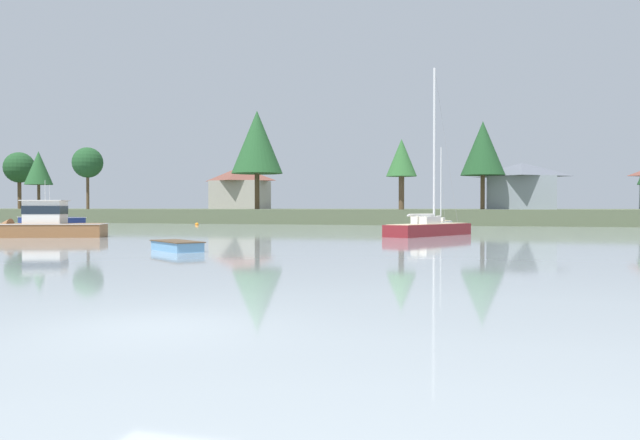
# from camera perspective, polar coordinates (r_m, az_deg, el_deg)

# --- Properties ---
(ground_plane) EXTENTS (492.08, 492.08, 0.00)m
(ground_plane) POSITION_cam_1_polar(r_m,az_deg,el_deg) (12.75, -13.98, -8.80)
(ground_plane) COLOR #939EA3
(far_shore_bank) EXTENTS (221.43, 47.46, 1.91)m
(far_shore_bank) POSITION_cam_1_polar(r_m,az_deg,el_deg) (103.13, 13.35, 0.39)
(far_shore_bank) COLOR #4C563D
(far_shore_bank) RESTS_ON ground
(sailboat_maroon) EXTENTS (5.80, 9.31, 13.60)m
(sailboat_maroon) POSITION_cam_1_polar(r_m,az_deg,el_deg) (51.51, 9.36, -1.02)
(sailboat_maroon) COLOR maroon
(sailboat_maroon) RESTS_ON ground
(cruiser_wood) EXTENTS (9.18, 5.59, 5.10)m
(cruiser_wood) POSITION_cam_1_polar(r_m,az_deg,el_deg) (52.61, -23.15, -0.69)
(cruiser_wood) COLOR brown
(cruiser_wood) RESTS_ON ground
(cruiser_navy) EXTENTS (10.24, 5.51, 5.61)m
(cruiser_navy) POSITION_cam_1_polar(r_m,az_deg,el_deg) (79.10, -22.51, -0.06)
(cruiser_navy) COLOR navy
(cruiser_navy) RESTS_ON ground
(dinghy_skyblue) EXTENTS (3.81, 3.48, 0.70)m
(dinghy_skyblue) POSITION_cam_1_polar(r_m,az_deg,el_deg) (33.87, -12.23, -2.33)
(dinghy_skyblue) COLOR #669ECC
(dinghy_skyblue) RESTS_ON ground
(sailboat_white) EXTENTS (2.03, 6.13, 9.25)m
(sailboat_white) POSITION_cam_1_polar(r_m,az_deg,el_deg) (73.36, 10.30, -0.46)
(sailboat_white) COLOR white
(sailboat_white) RESTS_ON ground
(mooring_buoy_orange) EXTENTS (0.44, 0.44, 0.49)m
(mooring_buoy_orange) POSITION_cam_1_polar(r_m,az_deg,el_deg) (83.02, -10.57, -0.37)
(mooring_buoy_orange) COLOR orange
(mooring_buoy_orange) RESTS_ON ground
(shore_tree_far_right) EXTENTS (4.58, 4.58, 9.30)m
(shore_tree_far_right) POSITION_cam_1_polar(r_m,az_deg,el_deg) (105.66, -19.40, 4.67)
(shore_tree_far_right) COLOR brown
(shore_tree_far_right) RESTS_ON far_shore_bank
(shore_tree_right_mid) EXTENTS (7.75, 7.75, 14.87)m
(shore_tree_right_mid) POSITION_cam_1_polar(r_m,az_deg,el_deg) (100.77, -5.45, 6.68)
(shore_tree_right_mid) COLOR brown
(shore_tree_right_mid) RESTS_ON far_shore_bank
(shore_tree_far_left) EXTENTS (5.81, 5.81, 10.76)m
(shore_tree_far_left) POSITION_cam_1_polar(r_m,az_deg,el_deg) (138.42, -24.49, 4.11)
(shore_tree_far_left) COLOR brown
(shore_tree_far_left) RESTS_ON far_shore_bank
(shore_tree_center) EXTENTS (5.97, 5.97, 11.91)m
(shore_tree_center) POSITION_cam_1_polar(r_m,az_deg,el_deg) (92.46, 13.86, 6.00)
(shore_tree_center) COLOR brown
(shore_tree_center) RESTS_ON far_shore_bank
(shore_tree_inland_c) EXTENTS (3.84, 3.84, 8.84)m
(shore_tree_inland_c) POSITION_cam_1_polar(r_m,az_deg,el_deg) (83.54, 7.04, 5.27)
(shore_tree_inland_c) COLOR brown
(shore_tree_inland_c) RESTS_ON far_shore_bank
(shore_tree_left) EXTENTS (4.26, 4.26, 9.01)m
(shore_tree_left) POSITION_cam_1_polar(r_m,az_deg,el_deg) (111.87, -23.09, 4.13)
(shore_tree_left) COLOR brown
(shore_tree_left) RESTS_ON far_shore_bank
(cottage_near_water) EXTENTS (10.18, 7.93, 7.81)m
(cottage_near_water) POSITION_cam_1_polar(r_m,az_deg,el_deg) (123.95, -6.89, 2.84)
(cottage_near_water) COLOR #9E998E
(cottage_near_water) RESTS_ON far_shore_bank
(cottage_eastern) EXTENTS (9.80, 8.53, 6.50)m
(cottage_eastern) POSITION_cam_1_polar(r_m,az_deg,el_deg) (96.80, 16.97, 2.88)
(cottage_eastern) COLOR gray
(cottage_eastern) RESTS_ON far_shore_bank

